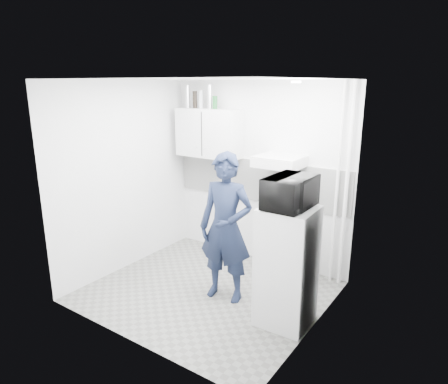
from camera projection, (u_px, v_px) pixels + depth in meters
The scene contains 22 objects.
floor at pixel (207, 291), 5.08m from camera, with size 2.80×2.80×0.00m, color #565550.
ceiling at pixel (205, 79), 4.39m from camera, with size 2.80×2.80×0.00m, color white.
wall_back at pixel (259, 174), 5.73m from camera, with size 2.80×2.80×0.00m, color silver.
wall_left at pixel (125, 177), 5.50m from camera, with size 2.60×2.60×0.00m, color silver.
wall_right at pixel (319, 214), 3.97m from camera, with size 2.60×2.60×0.00m, color silver.
person at pixel (226, 228), 4.72m from camera, with size 0.66×0.43×1.81m, color #141C32.
stove at pixel (288, 245), 5.42m from camera, with size 0.54×0.54×0.86m, color silver.
fridge at pixel (287, 266), 4.27m from camera, with size 0.55×0.55×1.32m, color silver.
stove_top at pixel (289, 214), 5.30m from camera, with size 0.51×0.51×0.03m, color black.
saucepan at pixel (296, 210), 5.28m from camera, with size 0.16×0.16×0.09m, color silver.
microwave at pixel (290, 192), 4.05m from camera, with size 0.40×0.59×0.33m, color black.
bottle_a at pixel (187, 97), 5.93m from camera, with size 0.08×0.08×0.32m, color silver.
bottle_b at pixel (195, 100), 5.86m from camera, with size 0.06×0.06×0.24m, color black.
bottle_c at pixel (201, 99), 5.80m from camera, with size 0.06×0.06×0.25m, color #B2B7BC.
bottle_d at pixel (209, 97), 5.71m from camera, with size 0.08×0.08×0.34m, color silver.
canister_a at pixel (215, 102), 5.67m from camera, with size 0.07×0.07×0.18m, color #144C1E.
upper_cabinet at pixel (209, 133), 5.85m from camera, with size 1.00×0.35×0.70m, color silver.
range_hood at pixel (279, 161), 5.21m from camera, with size 0.60×0.50×0.14m, color silver.
backsplash at pixel (258, 181), 5.74m from camera, with size 2.74×0.03×0.60m, color white.
pipe_a at pixel (346, 188), 4.95m from camera, with size 0.05×0.05×2.60m, color silver.
pipe_b at pixel (337, 187), 5.02m from camera, with size 0.04×0.04×2.60m, color silver.
ceiling_spot_fixture at pixel (296, 82), 4.01m from camera, with size 0.10×0.10×0.02m, color white.
Camera 1 is at (2.76, -3.64, 2.56)m, focal length 32.00 mm.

